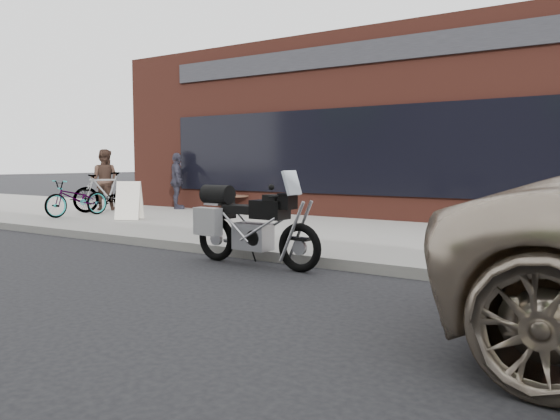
{
  "coord_description": "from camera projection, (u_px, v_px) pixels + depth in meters",
  "views": [
    {
      "loc": [
        3.86,
        -2.46,
        1.45
      ],
      "look_at": [
        0.12,
        3.22,
        0.85
      ],
      "focal_mm": 35.0,
      "sensor_mm": 36.0,
      "label": 1
    }
  ],
  "objects": [
    {
      "name": "ground",
      "position": [
        42.0,
        347.0,
        4.29
      ],
      "size": [
        120.0,
        120.0,
        0.0
      ],
      "primitive_type": "plane",
      "color": "black",
      "rests_on": "ground"
    },
    {
      "name": "near_sidewalk",
      "position": [
        386.0,
        236.0,
        10.11
      ],
      "size": [
        44.0,
        6.0,
        0.15
      ],
      "primitive_type": "cube",
      "color": "gray",
      "rests_on": "ground"
    },
    {
      "name": "storefront",
      "position": [
        414.0,
        136.0,
        16.83
      ],
      "size": [
        14.0,
        10.07,
        4.5
      ],
      "color": "#53241A",
      "rests_on": "ground"
    },
    {
      "name": "motorcycle",
      "position": [
        247.0,
        224.0,
        7.65
      ],
      "size": [
        2.13,
        0.69,
        1.34
      ],
      "rotation": [
        0.0,
        0.0,
        -0.03
      ],
      "color": "black",
      "rests_on": "ground"
    },
    {
      "name": "bicycle_front",
      "position": [
        77.0,
        198.0,
        13.12
      ],
      "size": [
        0.68,
        1.7,
        0.88
      ],
      "primitive_type": "imported",
      "rotation": [
        0.0,
        0.0,
        -0.06
      ],
      "color": "gray",
      "rests_on": "near_sidewalk"
    },
    {
      "name": "bicycle_rear",
      "position": [
        106.0,
        192.0,
        14.28
      ],
      "size": [
        1.01,
        1.79,
        1.04
      ],
      "primitive_type": "imported",
      "rotation": [
        0.0,
        0.0,
        -0.32
      ],
      "color": "gray",
      "rests_on": "near_sidewalk"
    },
    {
      "name": "sandwich_sign",
      "position": [
        129.0,
        200.0,
        12.39
      ],
      "size": [
        0.72,
        0.7,
        0.87
      ],
      "rotation": [
        0.0,
        0.0,
        0.54
      ],
      "color": "white",
      "rests_on": "near_sidewalk"
    },
    {
      "name": "cafe_table",
      "position": [
        234.0,
        196.0,
        14.3
      ],
      "size": [
        0.77,
        0.77,
        0.44
      ],
      "color": "black",
      "rests_on": "near_sidewalk"
    },
    {
      "name": "cafe_patron_left",
      "position": [
        104.0,
        180.0,
        14.81
      ],
      "size": [
        1.0,
        0.93,
        1.65
      ],
      "primitive_type": "imported",
      "rotation": [
        0.0,
        0.0,
        3.64
      ],
      "color": "#473026",
      "rests_on": "near_sidewalk"
    },
    {
      "name": "cafe_patron_right",
      "position": [
        177.0,
        181.0,
        15.11
      ],
      "size": [
        0.94,
        0.89,
        1.56
      ],
      "primitive_type": "imported",
      "rotation": [
        0.0,
        0.0,
        2.42
      ],
      "color": "#353442",
      "rests_on": "near_sidewalk"
    }
  ]
}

